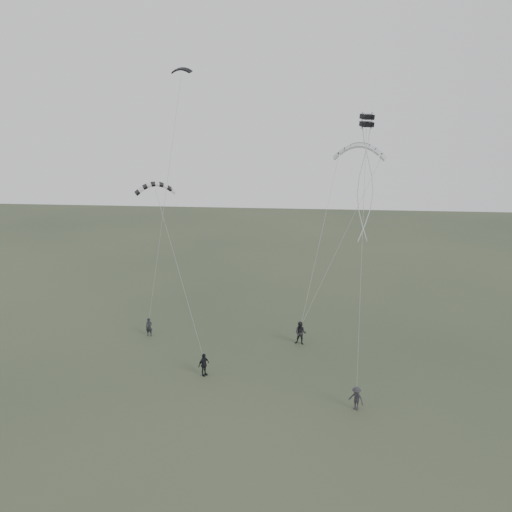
# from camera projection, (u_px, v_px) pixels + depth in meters

# --- Properties ---
(ground) EXTENTS (140.00, 140.00, 0.00)m
(ground) POSITION_uv_depth(u_px,v_px,m) (230.00, 379.00, 33.43)
(ground) COLOR #313E2A
(ground) RESTS_ON ground
(flyer_left) EXTENTS (0.55, 0.36, 1.50)m
(flyer_left) POSITION_uv_depth(u_px,v_px,m) (149.00, 327.00, 40.02)
(flyer_left) COLOR black
(flyer_left) RESTS_ON ground
(flyer_right) EXTENTS (1.01, 0.86, 1.83)m
(flyer_right) POSITION_uv_depth(u_px,v_px,m) (301.00, 333.00, 38.44)
(flyer_right) COLOR black
(flyer_right) RESTS_ON ground
(flyer_center) EXTENTS (0.85, 0.98, 1.59)m
(flyer_center) POSITION_uv_depth(u_px,v_px,m) (204.00, 365.00, 33.67)
(flyer_center) COLOR black
(flyer_center) RESTS_ON ground
(flyer_far) EXTENTS (1.09, 0.99, 1.47)m
(flyer_far) POSITION_uv_depth(u_px,v_px,m) (356.00, 398.00, 29.64)
(flyer_far) COLOR #2B2A2F
(flyer_far) RESTS_ON ground
(kite_dark_small) EXTENTS (1.72, 0.94, 0.68)m
(kite_dark_small) POSITION_uv_depth(u_px,v_px,m) (181.00, 69.00, 38.87)
(kite_dark_small) COLOR black
(kite_dark_small) RESTS_ON flyer_left
(kite_pale_large) EXTENTS (4.47, 2.06, 1.93)m
(kite_pale_large) POSITION_uv_depth(u_px,v_px,m) (360.00, 145.00, 40.94)
(kite_pale_large) COLOR #AFB2B4
(kite_pale_large) RESTS_ON flyer_right
(kite_striped) EXTENTS (2.79, 1.75, 1.19)m
(kite_striped) POSITION_uv_depth(u_px,v_px,m) (155.00, 184.00, 33.39)
(kite_striped) COLOR black
(kite_striped) RESTS_ON flyer_center
(kite_box) EXTENTS (0.92, 0.97, 0.81)m
(kite_box) POSITION_uv_depth(u_px,v_px,m) (367.00, 120.00, 30.42)
(kite_box) COLOR black
(kite_box) RESTS_ON flyer_far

